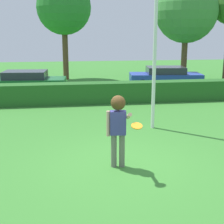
{
  "coord_description": "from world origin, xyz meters",
  "views": [
    {
      "loc": [
        -1.34,
        -7.47,
        3.24
      ],
      "look_at": [
        -0.12,
        0.88,
        1.15
      ],
      "focal_mm": 51.73,
      "sensor_mm": 36.0,
      "label": 1
    }
  ],
  "objects_px": {
    "person": "(118,122)",
    "frisbee": "(137,126)",
    "parked_car_green": "(26,81)",
    "parked_car_blue": "(165,76)",
    "lamppost": "(156,11)",
    "maple_tree": "(64,8)",
    "birch_tree": "(186,12)"
  },
  "relations": [
    {
      "from": "parked_car_green",
      "to": "parked_car_blue",
      "type": "xyz_separation_m",
      "value": [
        8.03,
        0.97,
        0.0
      ]
    },
    {
      "from": "lamppost",
      "to": "maple_tree",
      "type": "relative_size",
      "value": 1.06
    },
    {
      "from": "lamppost",
      "to": "parked_car_green",
      "type": "distance_m",
      "value": 9.28
    },
    {
      "from": "parked_car_green",
      "to": "birch_tree",
      "type": "bearing_deg",
      "value": 18.95
    },
    {
      "from": "maple_tree",
      "to": "lamppost",
      "type": "bearing_deg",
      "value": -76.99
    },
    {
      "from": "maple_tree",
      "to": "birch_tree",
      "type": "height_order",
      "value": "maple_tree"
    },
    {
      "from": "frisbee",
      "to": "person",
      "type": "bearing_deg",
      "value": 112.27
    },
    {
      "from": "frisbee",
      "to": "maple_tree",
      "type": "height_order",
      "value": "maple_tree"
    },
    {
      "from": "person",
      "to": "parked_car_green",
      "type": "xyz_separation_m",
      "value": [
        -3.32,
        10.23,
        -0.47
      ]
    },
    {
      "from": "frisbee",
      "to": "parked_car_green",
      "type": "relative_size",
      "value": 0.06
    },
    {
      "from": "parked_car_blue",
      "to": "maple_tree",
      "type": "height_order",
      "value": "maple_tree"
    },
    {
      "from": "lamppost",
      "to": "maple_tree",
      "type": "height_order",
      "value": "lamppost"
    },
    {
      "from": "person",
      "to": "parked_car_blue",
      "type": "bearing_deg",
      "value": 67.17
    },
    {
      "from": "lamppost",
      "to": "birch_tree",
      "type": "relative_size",
      "value": 1.09
    },
    {
      "from": "person",
      "to": "frisbee",
      "type": "relative_size",
      "value": 7.18
    },
    {
      "from": "person",
      "to": "birch_tree",
      "type": "xyz_separation_m",
      "value": [
        6.77,
        13.7,
        3.37
      ]
    },
    {
      "from": "lamppost",
      "to": "birch_tree",
      "type": "bearing_deg",
      "value": 64.52
    },
    {
      "from": "person",
      "to": "maple_tree",
      "type": "bearing_deg",
      "value": 94.18
    },
    {
      "from": "parked_car_green",
      "to": "parked_car_blue",
      "type": "distance_m",
      "value": 8.09
    },
    {
      "from": "maple_tree",
      "to": "birch_tree",
      "type": "distance_m",
      "value": 8.15
    },
    {
      "from": "maple_tree",
      "to": "birch_tree",
      "type": "bearing_deg",
      "value": -13.74
    },
    {
      "from": "parked_car_blue",
      "to": "maple_tree",
      "type": "distance_m",
      "value": 8.44
    },
    {
      "from": "frisbee",
      "to": "birch_tree",
      "type": "height_order",
      "value": "birch_tree"
    },
    {
      "from": "person",
      "to": "parked_car_green",
      "type": "distance_m",
      "value": 10.77
    },
    {
      "from": "frisbee",
      "to": "lamppost",
      "type": "height_order",
      "value": "lamppost"
    },
    {
      "from": "parked_car_green",
      "to": "maple_tree",
      "type": "distance_m",
      "value": 7.15
    },
    {
      "from": "parked_car_blue",
      "to": "frisbee",
      "type": "bearing_deg",
      "value": -110.33
    },
    {
      "from": "frisbee",
      "to": "parked_car_blue",
      "type": "xyz_separation_m",
      "value": [
        4.42,
        11.93,
        -0.56
      ]
    },
    {
      "from": "person",
      "to": "parked_car_green",
      "type": "bearing_deg",
      "value": 107.96
    },
    {
      "from": "parked_car_green",
      "to": "frisbee",
      "type": "bearing_deg",
      "value": -71.75
    },
    {
      "from": "person",
      "to": "maple_tree",
      "type": "height_order",
      "value": "maple_tree"
    },
    {
      "from": "person",
      "to": "maple_tree",
      "type": "xyz_separation_m",
      "value": [
        -1.14,
        15.63,
        3.69
      ]
    }
  ]
}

